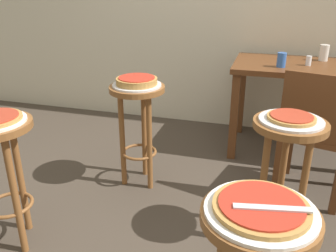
# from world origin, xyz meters

# --- Properties ---
(ground_plane) EXTENTS (6.00, 6.00, 0.00)m
(ground_plane) POSITION_xyz_m (0.00, 0.00, 0.00)
(ground_plane) COLOR #42382D
(serving_plate_foreground) EXTENTS (0.33, 0.33, 0.01)m
(serving_plate_foreground) POSITION_xyz_m (0.40, -0.78, 0.71)
(serving_plate_foreground) COLOR white
(serving_plate_foreground) RESTS_ON stool_foreground
(pizza_foreground) EXTENTS (0.29, 0.29, 0.02)m
(pizza_foreground) POSITION_xyz_m (0.40, -0.78, 0.72)
(pizza_foreground) COLOR #B78442
(pizza_foreground) RESTS_ON serving_plate_foreground
(stool_middle) EXTENTS (0.36, 0.36, 0.70)m
(stool_middle) POSITION_xyz_m (-0.86, -0.41, 0.51)
(stool_middle) COLOR brown
(stool_middle) RESTS_ON ground_plane
(stool_leftside) EXTENTS (0.36, 0.36, 0.70)m
(stool_leftside) POSITION_xyz_m (0.50, 0.00, 0.51)
(stool_leftside) COLOR brown
(stool_leftside) RESTS_ON ground_plane
(serving_plate_leftside) EXTENTS (0.31, 0.31, 0.01)m
(serving_plate_leftside) POSITION_xyz_m (0.50, 0.00, 0.71)
(serving_plate_leftside) COLOR silver
(serving_plate_leftside) RESTS_ON stool_leftside
(pizza_leftside) EXTENTS (0.23, 0.23, 0.02)m
(pizza_leftside) POSITION_xyz_m (0.50, 0.00, 0.72)
(pizza_leftside) COLOR #B78442
(pizza_leftside) RESTS_ON serving_plate_leftside
(stool_rear) EXTENTS (0.36, 0.36, 0.70)m
(stool_rear) POSITION_xyz_m (-0.43, 0.36, 0.51)
(stool_rear) COLOR brown
(stool_rear) RESTS_ON ground_plane
(serving_plate_rear) EXTENTS (0.31, 0.31, 0.01)m
(serving_plate_rear) POSITION_xyz_m (-0.43, 0.36, 0.71)
(serving_plate_rear) COLOR silver
(serving_plate_rear) RESTS_ON stool_rear
(pizza_rear) EXTENTS (0.26, 0.26, 0.05)m
(pizza_rear) POSITION_xyz_m (-0.43, 0.36, 0.74)
(pizza_rear) COLOR #B78442
(pizza_rear) RESTS_ON serving_plate_rear
(dining_table) EXTENTS (1.09, 0.65, 0.73)m
(dining_table) POSITION_xyz_m (0.64, 1.19, 0.61)
(dining_table) COLOR #5B3319
(dining_table) RESTS_ON ground_plane
(cup_near_edge) EXTENTS (0.07, 0.07, 0.11)m
(cup_near_edge) POSITION_xyz_m (0.45, 1.04, 0.78)
(cup_near_edge) COLOR #3360B2
(cup_near_edge) RESTS_ON dining_table
(cup_far_edge) EXTENTS (0.07, 0.07, 0.12)m
(cup_far_edge) POSITION_xyz_m (0.77, 1.36, 0.79)
(cup_far_edge) COLOR silver
(cup_far_edge) RESTS_ON dining_table
(condiment_shaker) EXTENTS (0.04, 0.04, 0.07)m
(condiment_shaker) POSITION_xyz_m (0.64, 1.15, 0.76)
(condiment_shaker) COLOR white
(condiment_shaker) RESTS_ON dining_table
(wooden_chair) EXTENTS (0.49, 0.49, 0.85)m
(wooden_chair) POSITION_xyz_m (0.69, 0.50, 0.47)
(wooden_chair) COLOR #5B3319
(wooden_chair) RESTS_ON ground_plane
(pizza_server_knife) EXTENTS (0.22, 0.06, 0.01)m
(pizza_server_knife) POSITION_xyz_m (0.43, -0.80, 0.74)
(pizza_server_knife) COLOR silver
(pizza_server_knife) RESTS_ON pizza_foreground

